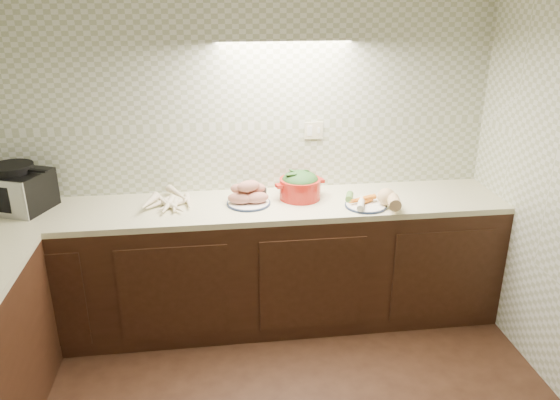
{
  "coord_description": "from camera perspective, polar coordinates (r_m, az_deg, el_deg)",
  "views": [
    {
      "loc": [
        -0.17,
        -1.89,
        2.27
      ],
      "look_at": [
        0.24,
        1.25,
        1.02
      ],
      "focal_mm": 35.0,
      "sensor_mm": 36.0,
      "label": 1
    }
  ],
  "objects": [
    {
      "name": "room",
      "position": [
        2.01,
        -2.22,
        2.79
      ],
      "size": [
        3.6,
        3.6,
        2.6
      ],
      "color": "black",
      "rests_on": "ground"
    },
    {
      "name": "counter",
      "position": [
        3.2,
        -15.75,
        -14.14
      ],
      "size": [
        3.6,
        3.6,
        0.9
      ],
      "color": "black",
      "rests_on": "ground"
    },
    {
      "name": "toaster_oven",
      "position": [
        3.94,
        -26.02,
        1.08
      ],
      "size": [
        0.52,
        0.46,
        0.3
      ],
      "rotation": [
        0.0,
        0.0,
        -0.39
      ],
      "color": "black",
      "rests_on": "counter"
    },
    {
      "name": "parsnip_pile",
      "position": [
        3.71,
        -11.5,
        -0.1
      ],
      "size": [
        0.39,
        0.43,
        0.08
      ],
      "color": "#FBF0C7",
      "rests_on": "counter"
    },
    {
      "name": "sweet_potato_plate",
      "position": [
        3.66,
        -3.36,
        0.51
      ],
      "size": [
        0.29,
        0.29,
        0.17
      ],
      "rotation": [
        0.0,
        0.0,
        0.06
      ],
      "color": "#192441",
      "rests_on": "counter"
    },
    {
      "name": "onion_bowl",
      "position": [
        3.77,
        -2.69,
        0.96
      ],
      "size": [
        0.16,
        0.16,
        0.13
      ],
      "color": "black",
      "rests_on": "counter"
    },
    {
      "name": "dutch_oven",
      "position": [
        3.74,
        2.11,
        1.56
      ],
      "size": [
        0.35,
        0.34,
        0.2
      ],
      "rotation": [
        0.0,
        0.0,
        0.25
      ],
      "color": "#AC1B13",
      "rests_on": "counter"
    },
    {
      "name": "veg_plate",
      "position": [
        3.66,
        9.87,
        0.0
      ],
      "size": [
        0.37,
        0.32,
        0.13
      ],
      "rotation": [
        0.0,
        0.0,
        -0.34
      ],
      "color": "#192441",
      "rests_on": "counter"
    }
  ]
}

